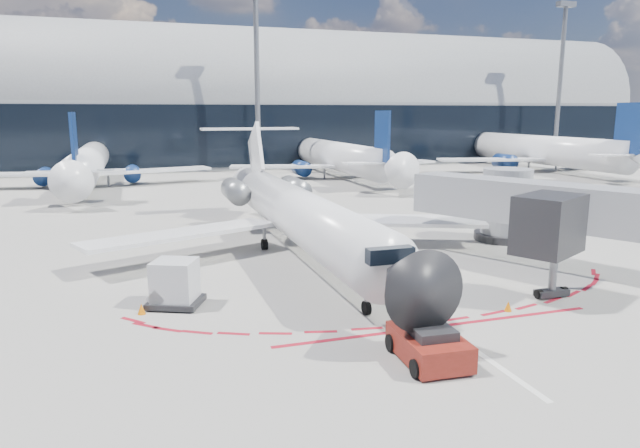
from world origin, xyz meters
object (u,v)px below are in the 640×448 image
object	(u,v)px
ramp_worker	(402,285)
pushback_tug	(429,345)
uld_container	(175,284)
regional_jet	(295,211)

from	to	relation	value
ramp_worker	pushback_tug	bearing A→B (deg)	60.03
pushback_tug	uld_container	distance (m)	11.66
pushback_tug	uld_container	world-z (taller)	uld_container
pushback_tug	ramp_worker	size ratio (longest dim) A/B	2.88
regional_jet	ramp_worker	xyz separation A→B (m)	(2.06, -10.39, -1.71)
regional_jet	pushback_tug	world-z (taller)	regional_jet
ramp_worker	uld_container	world-z (taller)	uld_container
pushback_tug	ramp_worker	xyz separation A→B (m)	(1.76, 5.81, 0.30)
regional_jet	pushback_tug	size ratio (longest dim) A/B	6.12
regional_jet	uld_container	xyz separation A→B (m)	(-7.64, -7.68, -1.56)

